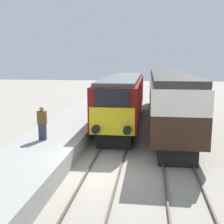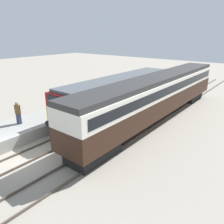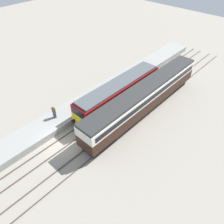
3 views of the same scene
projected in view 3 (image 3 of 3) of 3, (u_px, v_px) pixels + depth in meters
The scene contains 7 objects.
ground_plane at pixel (60, 145), 25.60m from camera, with size 120.00×120.00×0.00m, color gray.
platform_left at pixel (91, 100), 31.48m from camera, with size 3.50×50.00×0.90m.
rails_near_track at pixel (91, 123), 28.35m from camera, with size 1.51×60.00×0.14m.
rails_far_track at pixel (110, 136), 26.60m from camera, with size 1.50×60.00×0.14m.
locomotive at pixel (119, 92), 30.02m from camera, with size 2.70×14.96×3.78m.
passenger_carriage at pixel (145, 96), 28.74m from camera, with size 2.75×21.49×4.11m.
person_on_platform at pixel (54, 112), 27.39m from camera, with size 0.44×0.26×1.76m.
Camera 3 is at (15.96, -8.33, 19.58)m, focal length 35.00 mm.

